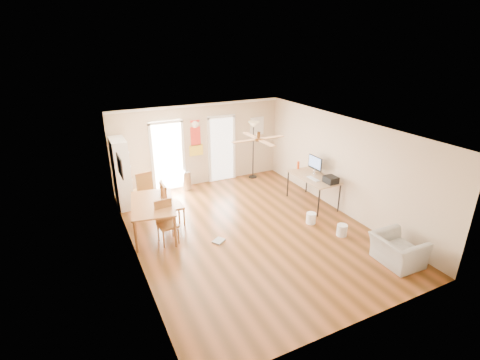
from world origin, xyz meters
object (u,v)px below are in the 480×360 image
bookshelf (122,173)px  dining_chair_near (167,223)px  dining_chair_right_a (171,202)px  computer_desk (312,190)px  wastebasket_a (311,218)px  printer (331,180)px  wastebasket_b (342,230)px  dining_chair_right_b (173,204)px  armchair (397,250)px  trash_can (187,181)px  dining_table (154,218)px  dining_chair_far (143,189)px  torchiere_lamp (253,150)px

bookshelf → dining_chair_near: 2.58m
dining_chair_right_a → computer_desk: bearing=-84.8°
bookshelf → wastebasket_a: 5.28m
printer → wastebasket_b: bearing=-114.5°
dining_chair_right_b → armchair: size_ratio=1.19×
bookshelf → trash_can: bookshelf is taller
dining_table → wastebasket_a: size_ratio=5.76×
bookshelf → dining_chair_right_b: (0.93, -1.69, -0.41)m
computer_desk → armchair: bearing=-92.9°
printer → dining_chair_far: bearing=151.8°
dining_table → computer_desk: (4.46, -0.35, 0.01)m
dining_chair_right_a → armchair: (3.75, -3.94, -0.23)m
computer_desk → wastebasket_a: size_ratio=5.46×
dining_table → trash_can: bearing=54.9°
dining_chair_near → wastebasket_b: size_ratio=3.54×
torchiere_lamp → wastebasket_a: (-0.19, -3.52, -0.82)m
dining_chair_far → printer: dining_chair_far is taller
torchiere_lamp → printer: (0.68, -3.15, -0.05)m
bookshelf → printer: size_ratio=5.51×
printer → wastebasket_b: printer is taller
dining_chair_near → printer: bearing=-10.2°
dining_chair_near → dining_table: bearing=102.7°
trash_can → armchair: (2.74, -5.72, 0.01)m
computer_desk → armchair: computer_desk is taller
bookshelf → printer: bearing=-26.7°
dining_chair_far → torchiere_lamp: size_ratio=0.56×
dining_chair_right_a → dining_chair_near: (-0.37, -0.99, -0.03)m
dining_chair_near → torchiere_lamp: (3.74, 2.79, 0.46)m
dining_chair_right_b → dining_chair_right_a: bearing=-1.2°
dining_table → torchiere_lamp: torchiere_lamp is taller
dining_chair_right_a → torchiere_lamp: torchiere_lamp is taller
bookshelf → dining_chair_near: size_ratio=1.92×
dining_table → dining_chair_near: bearing=-71.7°
dining_chair_right_a → wastebasket_a: 3.64m
trash_can → dining_chair_near: bearing=-116.3°
wastebasket_a → trash_can: bearing=121.9°
trash_can → printer: (3.04, -3.12, 0.62)m
dining_table → dining_chair_right_b: dining_chair_right_b is taller
printer → armchair: (-0.30, -2.60, -0.61)m
dining_chair_far → trash_can: (1.48, 0.63, -0.24)m
dining_chair_right_b → printer: dining_chair_right_b is taller
dining_table → dining_chair_far: size_ratio=1.50×
dining_chair_right_b → torchiere_lamp: size_ratio=0.59×
dining_chair_far → trash_can: bearing=-166.1°
bookshelf → trash_can: 2.08m
dining_table → printer: (4.60, -0.91, 0.51)m
bookshelf → dining_chair_far: bearing=-32.7°
dining_table → printer: bearing=-11.2°
dining_chair_near → trash_can: dining_chair_near is taller
dining_chair_far → wastebasket_a: (3.66, -2.87, -0.40)m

